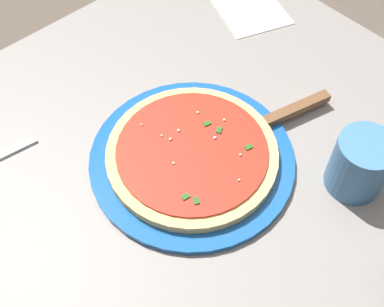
{
  "coord_description": "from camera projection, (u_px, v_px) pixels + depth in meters",
  "views": [
    {
      "loc": [
        -0.29,
        -0.34,
        1.38
      ],
      "look_at": [
        0.01,
        -0.01,
        0.76
      ],
      "focal_mm": 45.63,
      "sensor_mm": 36.0,
      "label": 1
    }
  ],
  "objects": [
    {
      "name": "restaurant_table",
      "position": [
        182.0,
        204.0,
        0.89
      ],
      "size": [
        0.97,
        0.85,
        0.74
      ],
      "color": "black",
      "rests_on": "ground_plane"
    },
    {
      "name": "serving_plate",
      "position": [
        192.0,
        159.0,
        0.78
      ],
      "size": [
        0.33,
        0.33,
        0.01
      ],
      "primitive_type": "cylinder",
      "color": "#195199",
      "rests_on": "restaurant_table"
    },
    {
      "name": "pizza",
      "position": [
        192.0,
        153.0,
        0.76
      ],
      "size": [
        0.27,
        0.27,
        0.02
      ],
      "color": "#DBB26B",
      "rests_on": "serving_plate"
    },
    {
      "name": "napkin_folded_right",
      "position": [
        251.0,
        10.0,
        1.0
      ],
      "size": [
        0.17,
        0.18,
        0.0
      ],
      "primitive_type": "cube",
      "rotation": [
        0.0,
        0.0,
        -0.37
      ],
      "color": "white",
      "rests_on": "restaurant_table"
    },
    {
      "name": "cup_tall_drink",
      "position": [
        360.0,
        164.0,
        0.72
      ],
      "size": [
        0.09,
        0.09,
        0.1
      ],
      "primitive_type": "cylinder",
      "color": "teal",
      "rests_on": "restaurant_table"
    },
    {
      "name": "pizza_server",
      "position": [
        276.0,
        118.0,
        0.81
      ],
      "size": [
        0.22,
        0.1,
        0.01
      ],
      "color": "silver",
      "rests_on": "serving_plate"
    }
  ]
}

